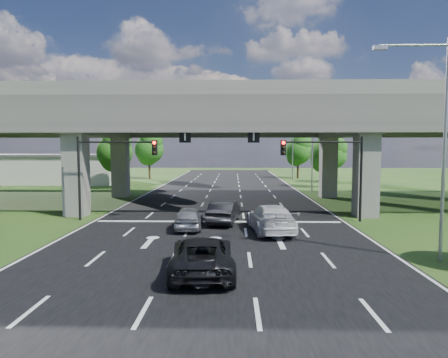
{
  "coord_description": "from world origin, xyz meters",
  "views": [
    {
      "loc": [
        1.05,
        -24.14,
        5.18
      ],
      "look_at": [
        0.31,
        6.5,
        2.8
      ],
      "focal_mm": 32.0,
      "sensor_mm": 36.0,
      "label": 1
    }
  ],
  "objects_px": {
    "signal_left": "(109,162)",
    "car_white": "(271,218)",
    "car_dark": "(224,212)",
    "signal_right": "(330,162)",
    "car_trailing": "(202,255)",
    "streetlight_far": "(309,142)",
    "streetlight_beyond": "(290,144)",
    "streetlight_near": "(436,133)",
    "car_silver": "(189,218)"
  },
  "relations": [
    {
      "from": "signal_left",
      "to": "streetlight_near",
      "type": "bearing_deg",
      "value": -29.02
    },
    {
      "from": "signal_right",
      "to": "car_trailing",
      "type": "distance_m",
      "value": 14.86
    },
    {
      "from": "car_dark",
      "to": "car_white",
      "type": "height_order",
      "value": "car_white"
    },
    {
      "from": "signal_left",
      "to": "streetlight_beyond",
      "type": "distance_m",
      "value": 40.3
    },
    {
      "from": "streetlight_near",
      "to": "streetlight_beyond",
      "type": "distance_m",
      "value": 46.0
    },
    {
      "from": "signal_right",
      "to": "car_dark",
      "type": "xyz_separation_m",
      "value": [
        -7.42,
        -0.94,
        -3.37
      ]
    },
    {
      "from": "signal_right",
      "to": "car_dark",
      "type": "height_order",
      "value": "signal_right"
    },
    {
      "from": "streetlight_near",
      "to": "car_dark",
      "type": "height_order",
      "value": "streetlight_near"
    },
    {
      "from": "streetlight_far",
      "to": "car_dark",
      "type": "distance_m",
      "value": 23.67
    },
    {
      "from": "streetlight_far",
      "to": "streetlight_beyond",
      "type": "xyz_separation_m",
      "value": [
        0.0,
        16.0,
        0.0
      ]
    },
    {
      "from": "car_silver",
      "to": "car_trailing",
      "type": "xyz_separation_m",
      "value": [
        1.56,
        -9.04,
        0.04
      ]
    },
    {
      "from": "car_trailing",
      "to": "car_silver",
      "type": "bearing_deg",
      "value": -84.09
    },
    {
      "from": "streetlight_beyond",
      "to": "signal_right",
      "type": "bearing_deg",
      "value": -93.61
    },
    {
      "from": "signal_right",
      "to": "streetlight_near",
      "type": "relative_size",
      "value": 0.6
    },
    {
      "from": "streetlight_far",
      "to": "car_dark",
      "type": "relative_size",
      "value": 2.1
    },
    {
      "from": "streetlight_near",
      "to": "streetlight_far",
      "type": "xyz_separation_m",
      "value": [
        0.0,
        30.0,
        0.0
      ]
    },
    {
      "from": "streetlight_near",
      "to": "streetlight_far",
      "type": "height_order",
      "value": "same"
    },
    {
      "from": "signal_left",
      "to": "car_white",
      "type": "distance_m",
      "value": 12.22
    },
    {
      "from": "streetlight_near",
      "to": "car_white",
      "type": "relative_size",
      "value": 1.73
    },
    {
      "from": "car_silver",
      "to": "car_dark",
      "type": "relative_size",
      "value": 0.88
    },
    {
      "from": "streetlight_beyond",
      "to": "car_trailing",
      "type": "height_order",
      "value": "streetlight_beyond"
    },
    {
      "from": "car_silver",
      "to": "car_white",
      "type": "xyz_separation_m",
      "value": [
        5.13,
        -0.77,
        0.12
      ]
    },
    {
      "from": "signal_right",
      "to": "car_white",
      "type": "distance_m",
      "value": 6.72
    },
    {
      "from": "streetlight_far",
      "to": "car_silver",
      "type": "xyz_separation_m",
      "value": [
        -11.9,
        -23.02,
        -5.1
      ]
    },
    {
      "from": "streetlight_beyond",
      "to": "car_silver",
      "type": "bearing_deg",
      "value": -106.96
    },
    {
      "from": "streetlight_beyond",
      "to": "car_white",
      "type": "relative_size",
      "value": 1.73
    },
    {
      "from": "streetlight_beyond",
      "to": "car_trailing",
      "type": "distance_m",
      "value": 49.42
    },
    {
      "from": "signal_left",
      "to": "car_silver",
      "type": "height_order",
      "value": "signal_left"
    },
    {
      "from": "car_silver",
      "to": "car_trailing",
      "type": "distance_m",
      "value": 9.17
    },
    {
      "from": "streetlight_beyond",
      "to": "car_white",
      "type": "xyz_separation_m",
      "value": [
        -6.77,
        -39.79,
        -4.98
      ]
    },
    {
      "from": "signal_right",
      "to": "car_dark",
      "type": "relative_size",
      "value": 1.26
    },
    {
      "from": "streetlight_near",
      "to": "car_trailing",
      "type": "xyz_separation_m",
      "value": [
        -10.33,
        -2.06,
        -5.07
      ]
    },
    {
      "from": "signal_left",
      "to": "car_trailing",
      "type": "distance_m",
      "value": 14.6
    },
    {
      "from": "signal_right",
      "to": "streetlight_far",
      "type": "height_order",
      "value": "streetlight_far"
    },
    {
      "from": "car_trailing",
      "to": "streetlight_far",
      "type": "bearing_deg",
      "value": -111.76
    },
    {
      "from": "signal_right",
      "to": "streetlight_near",
      "type": "height_order",
      "value": "streetlight_near"
    },
    {
      "from": "car_dark",
      "to": "car_white",
      "type": "bearing_deg",
      "value": 144.41
    },
    {
      "from": "streetlight_near",
      "to": "signal_right",
      "type": "bearing_deg",
      "value": 102.88
    },
    {
      "from": "signal_left",
      "to": "car_silver",
      "type": "xyz_separation_m",
      "value": [
        6.02,
        -2.97,
        -3.44
      ]
    },
    {
      "from": "streetlight_far",
      "to": "car_white",
      "type": "bearing_deg",
      "value": -105.88
    },
    {
      "from": "streetlight_beyond",
      "to": "car_dark",
      "type": "bearing_deg",
      "value": -104.69
    },
    {
      "from": "signal_left",
      "to": "car_silver",
      "type": "relative_size",
      "value": 1.43
    },
    {
      "from": "streetlight_far",
      "to": "streetlight_beyond",
      "type": "relative_size",
      "value": 1.0
    },
    {
      "from": "signal_left",
      "to": "car_dark",
      "type": "relative_size",
      "value": 1.26
    },
    {
      "from": "signal_right",
      "to": "car_trailing",
      "type": "height_order",
      "value": "signal_right"
    },
    {
      "from": "streetlight_beyond",
      "to": "car_trailing",
      "type": "bearing_deg",
      "value": -102.14
    },
    {
      "from": "signal_right",
      "to": "car_trailing",
      "type": "bearing_deg",
      "value": -123.88
    },
    {
      "from": "car_dark",
      "to": "car_trailing",
      "type": "distance_m",
      "value": 11.08
    },
    {
      "from": "signal_left",
      "to": "car_white",
      "type": "relative_size",
      "value": 1.04
    },
    {
      "from": "streetlight_far",
      "to": "streetlight_beyond",
      "type": "bearing_deg",
      "value": 90.0
    }
  ]
}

